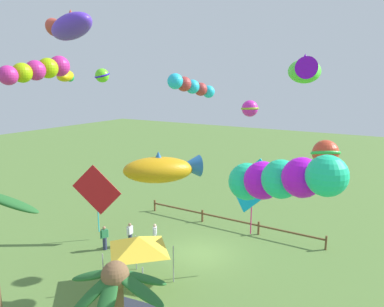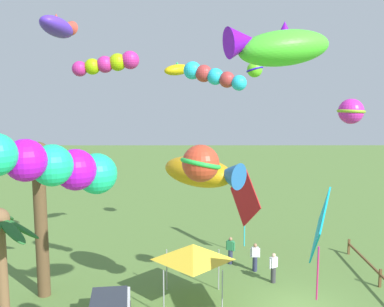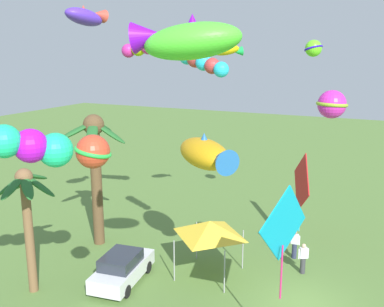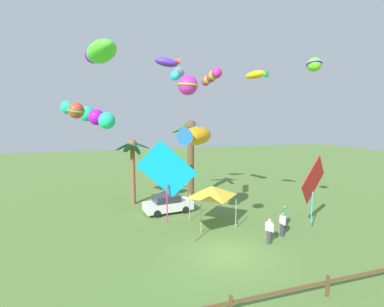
{
  "view_description": "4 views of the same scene",
  "coord_description": "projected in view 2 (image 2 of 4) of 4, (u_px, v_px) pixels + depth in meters",
  "views": [
    {
      "loc": [
        -10.42,
        18.28,
        10.77
      ],
      "look_at": [
        -1.71,
        3.83,
        7.34
      ],
      "focal_mm": 33.72,
      "sensor_mm": 36.0,
      "label": 1
    },
    {
      "loc": [
        -19.24,
        4.91,
        10.06
      ],
      "look_at": [
        0.03,
        4.86,
        7.26
      ],
      "focal_mm": 42.22,
      "sensor_mm": 36.0,
      "label": 2
    },
    {
      "loc": [
        -17.56,
        -2.93,
        10.86
      ],
      "look_at": [
        -0.39,
        5.14,
        6.48
      ],
      "focal_mm": 40.98,
      "sensor_mm": 36.0,
      "label": 3
    },
    {
      "loc": [
        -6.57,
        -13.86,
        7.6
      ],
      "look_at": [
        -0.61,
        4.67,
        5.29
      ],
      "focal_mm": 26.54,
      "sensor_mm": 36.0,
      "label": 4
    }
  ],
  "objects": [
    {
      "name": "kite_ball_5",
      "position": [
        351.0,
        111.0,
        16.56
      ],
      "size": [
        1.44,
        1.44,
        0.93
      ],
      "color": "#DE28B6"
    },
    {
      "name": "kite_tube_6",
      "position": [
        58.0,
        166.0,
        12.08
      ],
      "size": [
        3.87,
        2.87,
        2.1
      ],
      "color": "#1CD892"
    },
    {
      "name": "kite_tube_11",
      "position": [
        212.0,
        76.0,
        17.22
      ],
      "size": [
        1.37,
        2.38,
        1.13
      ],
      "color": "#24C7EC"
    },
    {
      "name": "kite_tube_9",
      "position": [
        108.0,
        64.0,
        21.28
      ],
      "size": [
        0.86,
        3.18,
        1.21
      ],
      "color": "#CF268F"
    },
    {
      "name": "spectator_2",
      "position": [
        230.0,
        250.0,
        25.93
      ],
      "size": [
        0.38,
        0.5,
        1.59
      ],
      "color": "#2D3351",
      "rests_on": "ground"
    },
    {
      "name": "festival_tent",
      "position": [
        193.0,
        252.0,
        21.07
      ],
      "size": [
        2.86,
        2.86,
        2.85
      ],
      "color": "#9E9EA3",
      "rests_on": "ground"
    },
    {
      "name": "kite_fish_7",
      "position": [
        58.0,
        27.0,
        17.69
      ],
      "size": [
        2.37,
        1.41,
        1.03
      ],
      "color": "#552ECA"
    },
    {
      "name": "kite_fish_8",
      "position": [
        179.0,
        70.0,
        23.63
      ],
      "size": [
        1.61,
        1.81,
        0.79
      ],
      "color": "#DDBA0E"
    },
    {
      "name": "kite_ball_10",
      "position": [
        201.0,
        163.0,
        11.46
      ],
      "size": [
        1.45,
        1.44,
        0.96
      ],
      "color": "red"
    },
    {
      "name": "kite_diamond_0",
      "position": [
        245.0,
        199.0,
        27.02
      ],
      "size": [
        3.07,
        1.51,
        4.69
      ],
      "color": "red"
    },
    {
      "name": "palm_tree_1",
      "position": [
        1.0,
        253.0,
        15.93
      ],
      "size": [
        3.15,
        2.72,
        5.92
      ],
      "color": "brown",
      "rests_on": "ground"
    },
    {
      "name": "spectator_0",
      "position": [
        255.0,
        257.0,
        24.89
      ],
      "size": [
        0.26,
        0.55,
        1.59
      ],
      "color": "#2D3351",
      "rests_on": "ground"
    },
    {
      "name": "palm_tree_0",
      "position": [
        39.0,
        189.0,
        21.34
      ],
      "size": [
        3.79,
        3.71,
        7.57
      ],
      "color": "brown",
      "rests_on": "ground"
    },
    {
      "name": "kite_fish_1",
      "position": [
        202.0,
        172.0,
        19.12
      ],
      "size": [
        3.56,
        3.89,
        1.62
      ],
      "color": "orange"
    },
    {
      "name": "kite_fish_3",
      "position": [
        278.0,
        47.0,
        12.5
      ],
      "size": [
        2.12,
        3.31,
        1.38
      ],
      "color": "#4CE131"
    },
    {
      "name": "kite_ball_2",
      "position": [
        255.0,
        70.0,
        25.26
      ],
      "size": [
        1.23,
        1.23,
        0.87
      ],
      "color": "#66DF24"
    },
    {
      "name": "kite_diamond_4",
      "position": [
        320.0,
        228.0,
        16.4
      ],
      "size": [
        3.07,
        0.91,
        4.38
      ],
      "color": "#0EB0E4"
    },
    {
      "name": "spectator_1",
      "position": [
        273.0,
        268.0,
        23.43
      ],
      "size": [
        0.39,
        0.48,
        1.59
      ],
      "color": "#38383D",
      "rests_on": "ground"
    }
  ]
}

